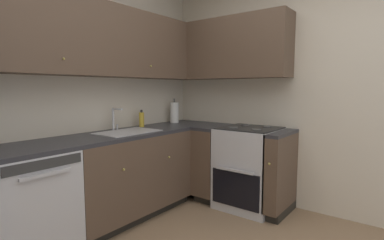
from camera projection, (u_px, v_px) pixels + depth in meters
wall_back at (69, 89)px, 2.85m from camera, size 3.51×0.05×2.65m
wall_right at (317, 89)px, 3.12m from camera, size 0.05×3.69×2.65m
dishwasher at (28, 206)px, 2.30m from camera, size 0.60×0.63×0.85m
lower_cabinets_back at (127, 176)px, 3.08m from camera, size 1.37×0.62×0.85m
countertop_back at (126, 134)px, 3.03m from camera, size 2.57×0.60×0.03m
lower_cabinets_right at (236, 167)px, 3.42m from camera, size 0.62×1.03×0.85m
countertop_right at (237, 129)px, 3.37m from camera, size 0.60×1.03×0.03m
oven_range at (250, 167)px, 3.33m from camera, size 0.68×0.62×1.04m
upper_cabinets_back at (102, 41)px, 2.89m from camera, size 2.25×0.34×0.69m
upper_cabinets_right at (225, 49)px, 3.54m from camera, size 0.32×1.56×0.69m
sink at (128, 136)px, 3.01m from camera, size 0.61×0.40×0.10m
faucet at (115, 117)px, 3.12m from camera, size 0.07×0.16×0.24m
soap_bottle at (142, 119)px, 3.43m from camera, size 0.06×0.06×0.20m
paper_towel_roll at (174, 112)px, 3.85m from camera, size 0.11×0.11×0.32m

